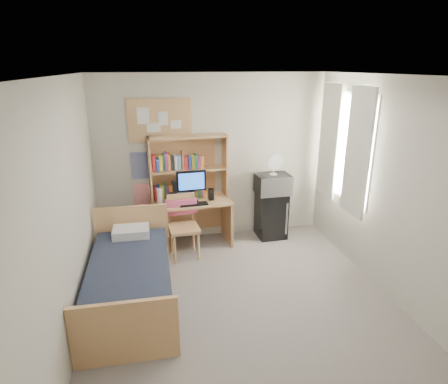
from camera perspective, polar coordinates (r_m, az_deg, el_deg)
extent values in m
cube|color=gray|center=(4.58, 3.06, -17.45)|extent=(3.60, 4.20, 0.02)
cube|color=white|center=(3.70, 3.78, 17.27)|extent=(3.60, 4.20, 0.02)
cube|color=beige|center=(5.92, -1.85, 5.11)|extent=(3.60, 0.04, 2.60)
cube|color=beige|center=(2.24, 18.21, -20.70)|extent=(3.60, 0.04, 2.60)
cube|color=beige|center=(3.92, -23.03, -3.65)|extent=(0.04, 4.20, 2.60)
cube|color=beige|center=(4.73, 24.97, -0.20)|extent=(0.04, 4.20, 2.60)
cube|color=white|center=(5.60, 17.86, 6.58)|extent=(0.10, 1.40, 1.70)
cube|color=white|center=(5.25, 19.66, 5.62)|extent=(0.04, 0.55, 1.70)
cube|color=white|center=(5.93, 15.75, 7.42)|extent=(0.04, 0.55, 1.70)
cube|color=tan|center=(5.71, -9.76, 10.69)|extent=(0.94, 0.03, 0.64)
cube|color=navy|center=(5.84, -12.54, 3.98)|extent=(0.30, 0.01, 0.42)
cube|color=red|center=(5.97, -12.23, -0.38)|extent=(0.28, 0.01, 0.36)
cube|color=tan|center=(5.86, -4.93, -4.68)|extent=(1.22, 0.67, 0.74)
cube|color=tan|center=(5.47, -6.13, -5.39)|extent=(0.50, 0.50, 0.93)
cube|color=black|center=(6.18, 7.18, -3.40)|extent=(0.46, 0.46, 0.76)
cube|color=#1B2131|center=(4.67, -14.04, -13.27)|extent=(0.98, 1.92, 0.53)
cube|color=tan|center=(5.72, -5.45, 3.77)|extent=(1.20, 0.38, 0.97)
cube|color=black|center=(5.60, -4.98, 0.77)|extent=(0.44, 0.06, 0.47)
cube|color=black|center=(5.54, -4.64, -1.87)|extent=(0.42, 0.16, 0.02)
cube|color=black|center=(5.60, -7.95, -0.94)|extent=(0.07, 0.07, 0.17)
cube|color=black|center=(5.70, -1.98, -0.37)|extent=(0.08, 0.08, 0.18)
cylinder|color=white|center=(5.53, -9.76, -0.79)|extent=(0.08, 0.08, 0.26)
cube|color=#F25C8A|center=(5.56, -6.59, -2.17)|extent=(0.47, 0.18, 0.22)
cube|color=silver|center=(5.99, 7.45, 1.24)|extent=(0.53, 0.41, 0.30)
cylinder|color=white|center=(5.90, 7.57, 4.08)|extent=(0.25, 0.25, 0.31)
cube|color=white|center=(5.18, -13.97, -5.89)|extent=(0.48, 0.34, 0.11)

